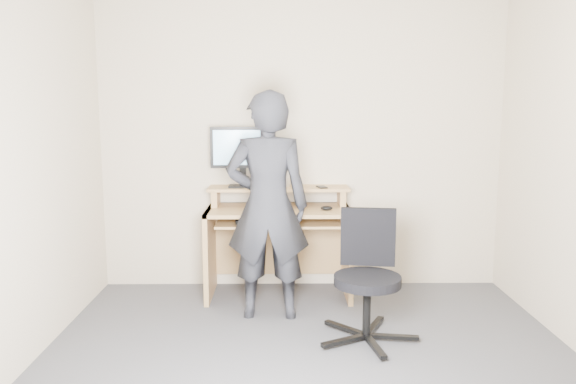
{
  "coord_description": "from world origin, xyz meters",
  "views": [
    {
      "loc": [
        -0.18,
        -3.15,
        1.6
      ],
      "look_at": [
        -0.13,
        1.05,
        0.95
      ],
      "focal_mm": 35.0,
      "sensor_mm": 36.0,
      "label": 1
    }
  ],
  "objects_px": {
    "desk": "(279,230)",
    "person": "(268,206)",
    "monitor": "(242,151)",
    "office_chair": "(367,271)"
  },
  "relations": [
    {
      "from": "desk",
      "to": "office_chair",
      "type": "xyz_separation_m",
      "value": [
        0.61,
        -0.97,
        -0.07
      ]
    },
    {
      "from": "monitor",
      "to": "office_chair",
      "type": "distance_m",
      "value": 1.56
    },
    {
      "from": "office_chair",
      "to": "desk",
      "type": "bearing_deg",
      "value": 130.75
    },
    {
      "from": "desk",
      "to": "monitor",
      "type": "relative_size",
      "value": 2.22
    },
    {
      "from": "monitor",
      "to": "office_chair",
      "type": "bearing_deg",
      "value": -51.68
    },
    {
      "from": "person",
      "to": "desk",
      "type": "bearing_deg",
      "value": -97.44
    },
    {
      "from": "office_chair",
      "to": "person",
      "type": "xyz_separation_m",
      "value": [
        -0.69,
        0.41,
        0.38
      ]
    },
    {
      "from": "desk",
      "to": "office_chair",
      "type": "relative_size",
      "value": 1.38
    },
    {
      "from": "desk",
      "to": "monitor",
      "type": "distance_m",
      "value": 0.74
    },
    {
      "from": "desk",
      "to": "person",
      "type": "xyz_separation_m",
      "value": [
        -0.08,
        -0.56,
        0.31
      ]
    }
  ]
}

